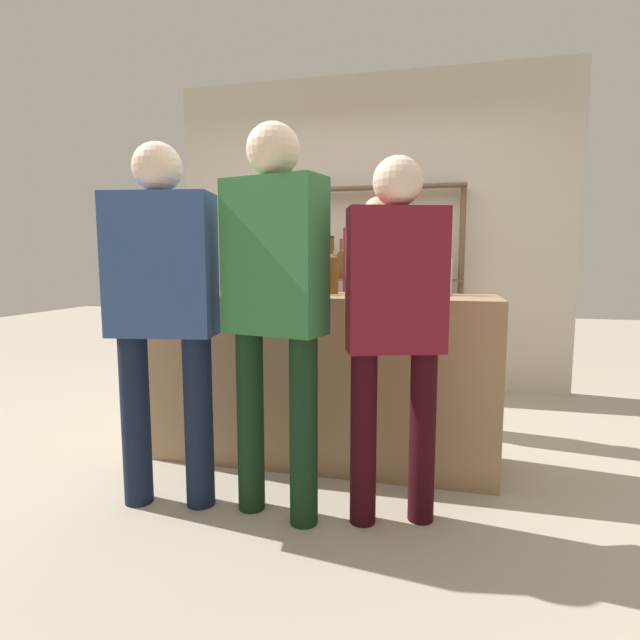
{
  "coord_description": "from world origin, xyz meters",
  "views": [
    {
      "loc": [
        0.67,
        -2.76,
        1.17
      ],
      "look_at": [
        0.0,
        0.0,
        0.83
      ],
      "focal_mm": 28.0,
      "sensor_mm": 36.0,
      "label": 1
    }
  ],
  "objects_px": {
    "counter_bottle_1": "(303,273)",
    "counter_bottle_3": "(331,271)",
    "wine_glass": "(233,271)",
    "customer_right": "(395,313)",
    "server_behind_counter": "(377,293)",
    "counter_bottle_2": "(300,270)",
    "customer_left": "(162,300)",
    "counter_bottle_0": "(393,274)",
    "customer_center": "(275,292)",
    "counter_bottle_4": "(444,272)"
  },
  "relations": [
    {
      "from": "counter_bottle_2",
      "to": "counter_bottle_4",
      "type": "xyz_separation_m",
      "value": [
        0.84,
        0.0,
        -0.0
      ]
    },
    {
      "from": "counter_bottle_1",
      "to": "counter_bottle_4",
      "type": "xyz_separation_m",
      "value": [
        0.78,
        0.16,
        0.01
      ]
    },
    {
      "from": "counter_bottle_2",
      "to": "customer_center",
      "type": "height_order",
      "value": "customer_center"
    },
    {
      "from": "counter_bottle_0",
      "to": "counter_bottle_2",
      "type": "relative_size",
      "value": 0.91
    },
    {
      "from": "server_behind_counter",
      "to": "customer_right",
      "type": "bearing_deg",
      "value": 26.67
    },
    {
      "from": "counter_bottle_0",
      "to": "customer_center",
      "type": "distance_m",
      "value": 0.89
    },
    {
      "from": "customer_center",
      "to": "counter_bottle_0",
      "type": "bearing_deg",
      "value": -15.54
    },
    {
      "from": "counter_bottle_0",
      "to": "counter_bottle_4",
      "type": "bearing_deg",
      "value": 11.84
    },
    {
      "from": "counter_bottle_1",
      "to": "counter_bottle_3",
      "type": "bearing_deg",
      "value": 40.25
    },
    {
      "from": "counter_bottle_4",
      "to": "customer_center",
      "type": "xyz_separation_m",
      "value": [
        -0.72,
        -0.82,
        -0.07
      ]
    },
    {
      "from": "customer_right",
      "to": "customer_center",
      "type": "height_order",
      "value": "customer_center"
    },
    {
      "from": "counter_bottle_0",
      "to": "counter_bottle_2",
      "type": "bearing_deg",
      "value": 174.1
    },
    {
      "from": "customer_right",
      "to": "counter_bottle_4",
      "type": "bearing_deg",
      "value": -33.33
    },
    {
      "from": "counter_bottle_1",
      "to": "customer_left",
      "type": "bearing_deg",
      "value": -125.49
    },
    {
      "from": "counter_bottle_1",
      "to": "customer_center",
      "type": "xyz_separation_m",
      "value": [
        0.06,
        -0.67,
        -0.06
      ]
    },
    {
      "from": "customer_right",
      "to": "counter_bottle_3",
      "type": "bearing_deg",
      "value": 13.41
    },
    {
      "from": "counter_bottle_0",
      "to": "counter_bottle_1",
      "type": "xyz_separation_m",
      "value": [
        -0.5,
        -0.1,
        0.0
      ]
    },
    {
      "from": "counter_bottle_0",
      "to": "counter_bottle_3",
      "type": "bearing_deg",
      "value": 176.51
    },
    {
      "from": "counter_bottle_0",
      "to": "wine_glass",
      "type": "bearing_deg",
      "value": -168.72
    },
    {
      "from": "wine_glass",
      "to": "customer_center",
      "type": "height_order",
      "value": "customer_center"
    },
    {
      "from": "customer_left",
      "to": "counter_bottle_2",
      "type": "bearing_deg",
      "value": -35.92
    },
    {
      "from": "counter_bottle_0",
      "to": "counter_bottle_1",
      "type": "height_order",
      "value": "counter_bottle_1"
    },
    {
      "from": "wine_glass",
      "to": "customer_right",
      "type": "relative_size",
      "value": 0.11
    },
    {
      "from": "counter_bottle_4",
      "to": "wine_glass",
      "type": "distance_m",
      "value": 1.2
    },
    {
      "from": "wine_glass",
      "to": "customer_right",
      "type": "xyz_separation_m",
      "value": [
        0.97,
        -0.51,
        -0.16
      ]
    },
    {
      "from": "counter_bottle_3",
      "to": "counter_bottle_4",
      "type": "distance_m",
      "value": 0.64
    },
    {
      "from": "counter_bottle_0",
      "to": "customer_right",
      "type": "bearing_deg",
      "value": -83.8
    },
    {
      "from": "counter_bottle_0",
      "to": "customer_left",
      "type": "relative_size",
      "value": 0.18
    },
    {
      "from": "counter_bottle_4",
      "to": "counter_bottle_0",
      "type": "bearing_deg",
      "value": -168.16
    },
    {
      "from": "customer_center",
      "to": "server_behind_counter",
      "type": "bearing_deg",
      "value": 3.71
    },
    {
      "from": "counter_bottle_1",
      "to": "customer_center",
      "type": "distance_m",
      "value": 0.67
    },
    {
      "from": "server_behind_counter",
      "to": "counter_bottle_3",
      "type": "bearing_deg",
      "value": -0.08
    },
    {
      "from": "counter_bottle_1",
      "to": "customer_right",
      "type": "bearing_deg",
      "value": -45.82
    },
    {
      "from": "server_behind_counter",
      "to": "customer_center",
      "type": "relative_size",
      "value": 0.92
    },
    {
      "from": "counter_bottle_2",
      "to": "customer_right",
      "type": "xyz_separation_m",
      "value": [
        0.64,
        -0.75,
        -0.17
      ]
    },
    {
      "from": "counter_bottle_4",
      "to": "customer_center",
      "type": "distance_m",
      "value": 1.1
    },
    {
      "from": "counter_bottle_3",
      "to": "customer_center",
      "type": "xyz_separation_m",
      "value": [
        -0.08,
        -0.79,
        -0.07
      ]
    },
    {
      "from": "wine_glass",
      "to": "customer_center",
      "type": "xyz_separation_m",
      "value": [
        0.45,
        -0.59,
        -0.07
      ]
    },
    {
      "from": "counter_bottle_2",
      "to": "customer_center",
      "type": "distance_m",
      "value": 0.84
    },
    {
      "from": "counter_bottle_4",
      "to": "wine_glass",
      "type": "xyz_separation_m",
      "value": [
        -1.17,
        -0.24,
        -0.0
      ]
    },
    {
      "from": "counter_bottle_0",
      "to": "customer_right",
      "type": "xyz_separation_m",
      "value": [
        0.08,
        -0.69,
        -0.15
      ]
    },
    {
      "from": "counter_bottle_1",
      "to": "wine_glass",
      "type": "relative_size",
      "value": 1.8
    },
    {
      "from": "counter_bottle_1",
      "to": "counter_bottle_4",
      "type": "relative_size",
      "value": 0.93
    },
    {
      "from": "counter_bottle_1",
      "to": "customer_left",
      "type": "relative_size",
      "value": 0.19
    },
    {
      "from": "counter_bottle_2",
      "to": "customer_right",
      "type": "bearing_deg",
      "value": -49.5
    },
    {
      "from": "customer_right",
      "to": "server_behind_counter",
      "type": "distance_m",
      "value": 1.38
    },
    {
      "from": "customer_center",
      "to": "wine_glass",
      "type": "bearing_deg",
      "value": 52.07
    },
    {
      "from": "server_behind_counter",
      "to": "customer_center",
      "type": "distance_m",
      "value": 1.46
    },
    {
      "from": "customer_left",
      "to": "customer_right",
      "type": "xyz_separation_m",
      "value": [
        1.06,
        0.09,
        -0.04
      ]
    },
    {
      "from": "counter_bottle_0",
      "to": "customer_left",
      "type": "distance_m",
      "value": 1.26
    }
  ]
}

